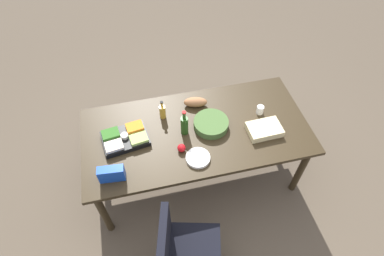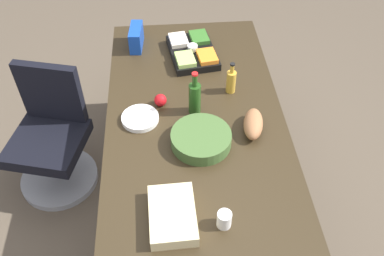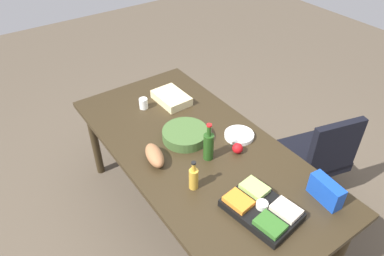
% 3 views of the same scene
% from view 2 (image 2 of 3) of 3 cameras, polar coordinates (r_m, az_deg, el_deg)
% --- Properties ---
extents(ground_plane, '(10.00, 10.00, 0.00)m').
position_cam_2_polar(ground_plane, '(3.08, 0.48, -9.92)').
color(ground_plane, brown).
extents(conference_table, '(2.19, 1.06, 0.79)m').
position_cam_2_polar(conference_table, '(2.53, 0.57, -0.73)').
color(conference_table, '#312616').
rests_on(conference_table, ground).
extents(office_chair, '(0.59, 0.59, 0.91)m').
position_cam_2_polar(office_chair, '(3.12, -18.32, -2.05)').
color(office_chair, gray).
rests_on(office_chair, ground).
extents(sheet_cake, '(0.33, 0.23, 0.07)m').
position_cam_2_polar(sheet_cake, '(2.05, -2.67, -11.69)').
color(sheet_cake, beige).
rests_on(sheet_cake, conference_table).
extents(wine_bottle, '(0.08, 0.08, 0.29)m').
position_cam_2_polar(wine_bottle, '(2.48, 0.28, 4.16)').
color(wine_bottle, '#214817').
rests_on(wine_bottle, conference_table).
extents(paper_cup, '(0.09, 0.09, 0.09)m').
position_cam_2_polar(paper_cup, '(2.03, 4.37, -12.22)').
color(paper_cup, white).
rests_on(paper_cup, conference_table).
extents(paper_plate_stack, '(0.27, 0.27, 0.03)m').
position_cam_2_polar(paper_plate_stack, '(2.51, -7.03, 1.31)').
color(paper_plate_stack, white).
rests_on(paper_plate_stack, conference_table).
extents(dressing_bottle, '(0.08, 0.08, 0.22)m').
position_cam_2_polar(dressing_bottle, '(2.65, 5.31, 6.36)').
color(dressing_bottle, gold).
rests_on(dressing_bottle, conference_table).
extents(veggie_tray, '(0.46, 0.36, 0.09)m').
position_cam_2_polar(veggie_tray, '(2.97, 0.06, 10.32)').
color(veggie_tray, black).
rests_on(veggie_tray, conference_table).
extents(apple_red, '(0.09, 0.09, 0.08)m').
position_cam_2_polar(apple_red, '(2.58, -4.28, 3.77)').
color(apple_red, red).
rests_on(apple_red, conference_table).
extents(chip_bag_blue, '(0.23, 0.10, 0.15)m').
position_cam_2_polar(chip_bag_blue, '(3.07, -7.54, 12.05)').
color(chip_bag_blue, '#1644B0').
rests_on(chip_bag_blue, conference_table).
extents(bread_loaf, '(0.26, 0.16, 0.10)m').
position_cam_2_polar(bread_loaf, '(2.43, 8.27, 0.55)').
color(bread_loaf, '#9C663F').
rests_on(bread_loaf, conference_table).
extents(salad_bowl, '(0.37, 0.37, 0.08)m').
position_cam_2_polar(salad_bowl, '(2.34, 1.23, -1.47)').
color(salad_bowl, '#41612E').
rests_on(salad_bowl, conference_table).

